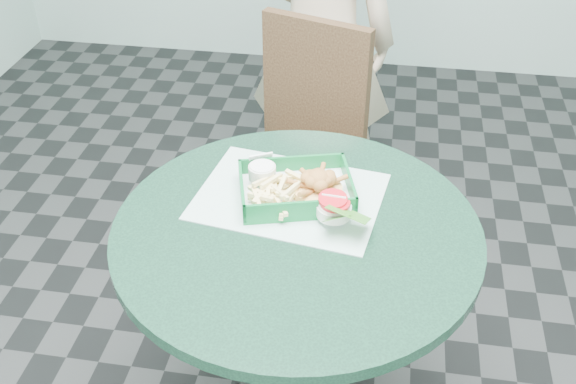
% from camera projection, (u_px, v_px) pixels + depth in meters
% --- Properties ---
extents(cafe_table, '(0.84, 0.84, 0.75)m').
position_uv_depth(cafe_table, '(296.00, 286.00, 1.64)').
color(cafe_table, '#323232').
rests_on(cafe_table, floor).
extents(dining_chair, '(0.38, 0.38, 0.93)m').
position_uv_depth(dining_chair, '(311.00, 143.00, 2.26)').
color(dining_chair, '#412C19').
rests_on(dining_chair, floor).
extents(diner_person, '(0.56, 0.39, 1.47)m').
position_uv_depth(diner_person, '(320.00, 42.00, 2.42)').
color(diner_person, beige).
rests_on(diner_person, floor).
extents(placemat, '(0.47, 0.38, 0.00)m').
position_uv_depth(placemat, '(289.00, 203.00, 1.63)').
color(placemat, '#ACCFC4').
rests_on(placemat, cafe_table).
extents(food_basket, '(0.26, 0.19, 0.05)m').
position_uv_depth(food_basket, '(296.00, 198.00, 1.62)').
color(food_basket, '#0B682D').
rests_on(food_basket, placemat).
extents(crab_sandwich, '(0.12, 0.12, 0.07)m').
position_uv_depth(crab_sandwich, '(316.00, 193.00, 1.58)').
color(crab_sandwich, tan).
rests_on(crab_sandwich, food_basket).
extents(fries_pile, '(0.14, 0.15, 0.05)m').
position_uv_depth(fries_pile, '(276.00, 193.00, 1.60)').
color(fries_pile, '#FFE590').
rests_on(fries_pile, food_basket).
extents(sauce_ramekin, '(0.07, 0.07, 0.04)m').
position_uv_depth(sauce_ramekin, '(268.00, 173.00, 1.64)').
color(sauce_ramekin, beige).
rests_on(sauce_ramekin, food_basket).
extents(garnish_cup, '(0.12, 0.12, 0.05)m').
position_uv_depth(garnish_cup, '(325.00, 221.00, 1.51)').
color(garnish_cup, silver).
rests_on(garnish_cup, food_basket).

